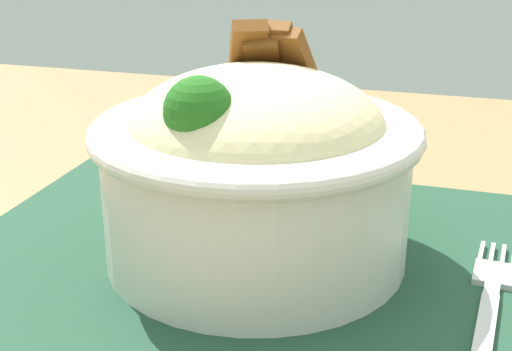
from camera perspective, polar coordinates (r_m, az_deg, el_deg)
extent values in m
cube|color=#99754C|center=(0.40, 6.91, -11.14)|extent=(1.26, 0.89, 0.03)
cube|color=#1E422D|center=(0.41, 5.52, -7.45)|extent=(0.44, 0.29, 0.00)
cylinder|color=silver|center=(0.41, 0.00, -1.16)|extent=(0.17, 0.17, 0.08)
torus|color=silver|center=(0.39, 0.00, 3.56)|extent=(0.18, 0.18, 0.01)
ellipsoid|color=beige|center=(0.39, 0.00, 3.70)|extent=(0.19, 0.19, 0.07)
sphere|color=#21611A|center=(0.35, -4.54, 5.06)|extent=(0.04, 0.04, 0.04)
cylinder|color=orange|center=(0.42, -4.41, 6.95)|extent=(0.03, 0.04, 0.01)
cube|color=brown|center=(0.43, 3.15, 8.94)|extent=(0.03, 0.04, 0.04)
cube|color=brown|center=(0.43, 1.91, 9.20)|extent=(0.02, 0.04, 0.05)
cube|color=brown|center=(0.43, 0.60, 9.05)|extent=(0.03, 0.04, 0.04)
cube|color=brown|center=(0.43, -0.74, 9.46)|extent=(0.04, 0.05, 0.05)
cube|color=#BCBCBC|center=(0.37, 17.67, -11.48)|extent=(0.01, 0.07, 0.00)
cube|color=#BCBCBC|center=(0.40, 18.12, -8.67)|extent=(0.01, 0.01, 0.00)
cube|color=#BCBCBC|center=(0.42, 18.32, -7.44)|extent=(0.02, 0.03, 0.00)
cube|color=#BCBCBC|center=(0.44, 18.94, -6.02)|extent=(0.00, 0.02, 0.00)
cube|color=#BCBCBC|center=(0.44, 18.15, -5.92)|extent=(0.00, 0.02, 0.00)
cube|color=#BCBCBC|center=(0.44, 17.38, -5.82)|extent=(0.00, 0.02, 0.00)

